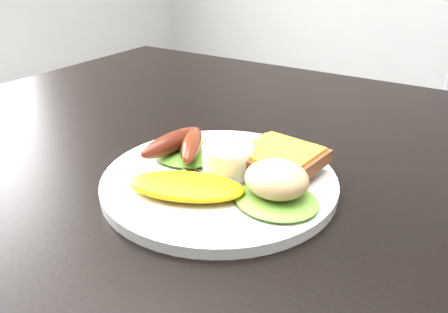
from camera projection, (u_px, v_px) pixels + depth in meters
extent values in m
cube|color=black|center=(284.00, 162.00, 0.60)|extent=(1.20, 0.80, 0.04)
cylinder|color=white|center=(219.00, 180.00, 0.50)|extent=(0.27, 0.27, 0.01)
ellipsoid|color=#54A021|center=(188.00, 152.00, 0.54)|extent=(0.10, 0.10, 0.01)
ellipsoid|color=#56942D|center=(276.00, 200.00, 0.44)|extent=(0.09, 0.08, 0.01)
ellipsoid|color=yellow|center=(186.00, 186.00, 0.45)|extent=(0.14, 0.10, 0.02)
ellipsoid|color=#5C1615|center=(173.00, 142.00, 0.53)|extent=(0.04, 0.10, 0.02)
ellipsoid|color=brown|center=(192.00, 144.00, 0.52)|extent=(0.07, 0.10, 0.02)
cylinder|color=white|center=(228.00, 160.00, 0.49)|extent=(0.08, 0.08, 0.03)
cube|color=brown|center=(279.00, 156.00, 0.53)|extent=(0.08, 0.08, 0.01)
cube|color=brown|center=(280.00, 158.00, 0.49)|extent=(0.10, 0.10, 0.01)
ellipsoid|color=#CCBB86|center=(277.00, 179.00, 0.44)|extent=(0.07, 0.07, 0.04)
cube|color=#ADAFB7|center=(185.00, 167.00, 0.51)|extent=(0.13, 0.05, 0.00)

